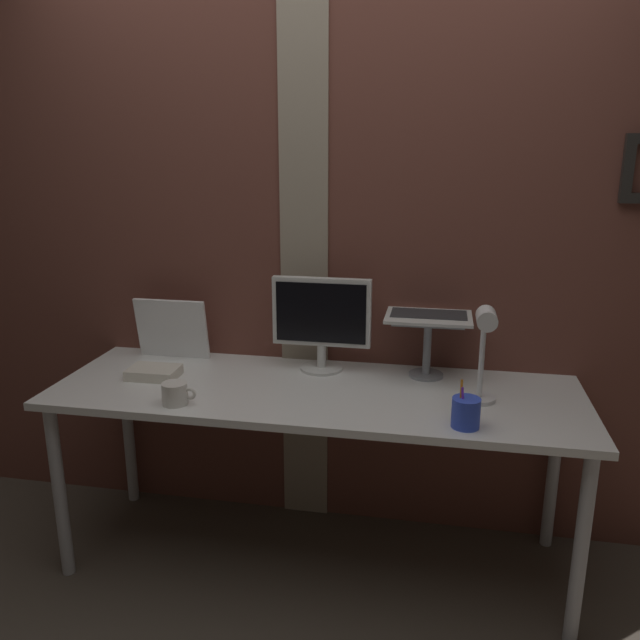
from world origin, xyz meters
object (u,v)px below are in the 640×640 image
Objects in this scene: laptop at (430,299)px; pen_cup at (466,413)px; coffee_mug at (175,394)px; whiteboard_panel at (172,329)px; desk_lamp at (484,345)px; monitor at (321,317)px.

laptop is 0.61m from pen_cup.
coffee_mug is (-0.89, -0.54, -0.26)m from laptop.
desk_lamp is at bearing -12.83° from whiteboard_panel.
pen_cup is at bearing -0.00° from coffee_mug.
monitor is 3.18× the size of coffee_mug.
whiteboard_panel is at bearing -177.27° from laptop.
laptop reaches higher than pen_cup.
laptop is 0.91× the size of desk_lamp.
monitor reaches higher than whiteboard_panel.
desk_lamp is at bearing 9.85° from coffee_mug.
whiteboard_panel reaches higher than coffee_mug.
monitor is at bearing 45.61° from coffee_mug.
pen_cup is at bearing -21.26° from whiteboard_panel.
coffee_mug is at bearing -134.39° from monitor.
monitor reaches higher than desk_lamp.
pen_cup is 1.03m from coffee_mug.
coffee_mug is at bearing 180.00° from pen_cup.
desk_lamp reaches higher than pen_cup.
whiteboard_panel is at bearing 158.74° from pen_cup.
desk_lamp is (1.31, -0.30, 0.10)m from whiteboard_panel.
monitor is at bearing 141.30° from pen_cup.
whiteboard_panel is 1.35m from desk_lamp.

